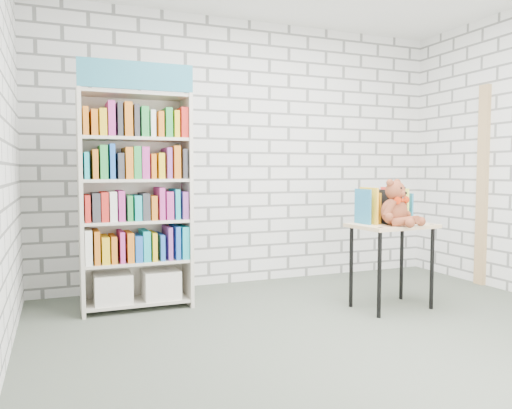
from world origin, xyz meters
name	(u,v)px	position (x,y,z in m)	size (l,w,h in m)	color
ground	(348,337)	(0.00, 0.00, 0.00)	(4.50, 4.50, 0.00)	#495044
room_shell	(351,88)	(0.00, 0.00, 1.78)	(4.52, 4.02, 2.81)	silver
bookshelf	(136,199)	(-1.31, 1.36, 0.96)	(0.94, 0.36, 2.10)	beige
display_table	(392,236)	(0.77, 0.54, 0.64)	(0.73, 0.54, 0.75)	#D7AF81
table_books	(384,207)	(0.76, 0.65, 0.89)	(0.50, 0.25, 0.29)	teal
teddy_bear	(397,207)	(0.73, 0.43, 0.90)	(0.37, 0.36, 0.39)	maroon
door_trim	(482,186)	(2.23, 0.95, 1.05)	(0.05, 0.12, 2.10)	tan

